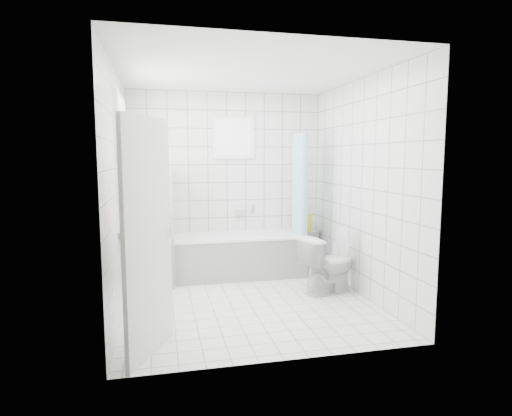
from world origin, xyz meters
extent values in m
plane|color=white|center=(0.00, 0.00, 0.00)|extent=(3.00, 3.00, 0.00)
plane|color=white|center=(0.00, 0.00, 2.60)|extent=(3.00, 3.00, 0.00)
cube|color=white|center=(0.00, 1.50, 1.30)|extent=(2.80, 0.02, 2.60)
cube|color=white|center=(0.00, -1.50, 1.30)|extent=(2.80, 0.02, 2.60)
cube|color=white|center=(-1.40, 0.00, 1.30)|extent=(0.02, 3.00, 2.60)
cube|color=white|center=(1.40, 0.00, 1.30)|extent=(0.02, 3.00, 2.60)
cube|color=white|center=(-1.35, 0.30, 1.60)|extent=(0.01, 0.90, 1.40)
cube|color=white|center=(0.10, 1.46, 1.95)|extent=(0.50, 0.01, 0.50)
cube|color=white|center=(-1.31, 0.30, 0.86)|extent=(0.18, 1.02, 0.08)
cube|color=silver|center=(-1.08, -1.12, 1.00)|extent=(0.38, 0.74, 2.00)
cube|color=white|center=(0.09, 1.12, 0.28)|extent=(1.81, 0.75, 0.55)
cube|color=white|center=(0.09, 1.12, 0.57)|extent=(1.83, 0.77, 0.03)
cube|color=white|center=(-0.89, 1.07, 0.75)|extent=(0.15, 0.85, 1.50)
cube|color=white|center=(1.16, 1.38, 0.28)|extent=(0.40, 0.24, 0.55)
imported|color=white|center=(1.03, 0.10, 0.36)|extent=(0.79, 0.59, 0.72)
cylinder|color=silver|center=(0.95, 1.10, 2.00)|extent=(0.02, 0.80, 0.02)
cube|color=silver|center=(0.19, 1.46, 0.85)|extent=(0.18, 0.06, 0.06)
imported|color=#DA557D|center=(-1.30, -0.07, 1.03)|extent=(0.11, 0.11, 0.26)
imported|color=#38F9FF|center=(-1.30, 0.15, 1.00)|extent=(0.12, 0.11, 0.20)
imported|color=white|center=(-1.30, 0.46, 1.03)|extent=(0.12, 0.12, 0.26)
cylinder|color=yellow|center=(1.21, 1.30, 0.68)|extent=(0.06, 0.06, 0.26)
cylinder|color=red|center=(1.11, 1.42, 0.65)|extent=(0.06, 0.06, 0.21)
cylinder|color=#189124|center=(1.09, 1.32, 0.65)|extent=(0.06, 0.06, 0.20)
camera|label=1|loc=(-0.97, -4.72, 1.67)|focal=30.00mm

